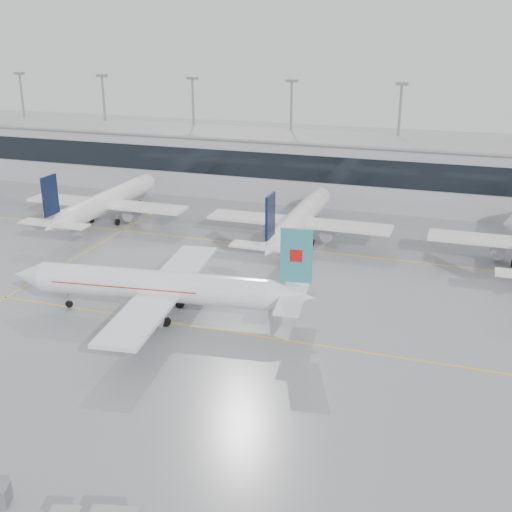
% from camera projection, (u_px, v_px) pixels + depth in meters
% --- Properties ---
extents(ground, '(320.00, 320.00, 0.00)m').
position_uv_depth(ground, '(223.00, 331.00, 73.59)').
color(ground, gray).
rests_on(ground, ground).
extents(taxi_line_main, '(120.00, 0.25, 0.01)m').
position_uv_depth(taxi_line_main, '(223.00, 331.00, 73.59)').
color(taxi_line_main, yellow).
rests_on(taxi_line_main, ground).
extents(taxi_line_north, '(120.00, 0.25, 0.01)m').
position_uv_depth(taxi_line_north, '(292.00, 249.00, 100.35)').
color(taxi_line_north, yellow).
rests_on(taxi_line_north, ground).
extents(taxi_line_cross, '(0.25, 60.00, 0.01)m').
position_uv_depth(taxi_line_cross, '(72.00, 259.00, 95.89)').
color(taxi_line_cross, yellow).
rests_on(taxi_line_cross, ground).
extents(terminal, '(180.00, 15.00, 12.00)m').
position_uv_depth(terminal, '(336.00, 170.00, 126.84)').
color(terminal, '#A5A5A9').
rests_on(terminal, ground).
extents(terminal_glass, '(180.00, 0.20, 5.00)m').
position_uv_depth(terminal_glass, '(328.00, 170.00, 119.59)').
color(terminal_glass, black).
rests_on(terminal_glass, ground).
extents(terminal_roof, '(182.00, 16.00, 0.40)m').
position_uv_depth(terminal_roof, '(337.00, 138.00, 124.72)').
color(terminal_roof, gray).
rests_on(terminal_roof, ground).
extents(light_masts, '(156.40, 1.00, 22.60)m').
position_uv_depth(light_masts, '(343.00, 128.00, 129.68)').
color(light_masts, gray).
rests_on(light_masts, ground).
extents(air_canada_jet, '(37.85, 30.80, 12.03)m').
position_uv_depth(air_canada_jet, '(162.00, 287.00, 76.03)').
color(air_canada_jet, white).
rests_on(air_canada_jet, ground).
extents(parked_jet_b, '(29.64, 36.96, 11.72)m').
position_uv_depth(parked_jet_b, '(106.00, 202.00, 112.78)').
color(parked_jet_b, white).
rests_on(parked_jet_b, ground).
extents(parked_jet_c, '(29.64, 36.96, 11.72)m').
position_uv_depth(parked_jet_c, '(299.00, 220.00, 102.37)').
color(parked_jet_c, white).
rests_on(parked_jet_c, ground).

